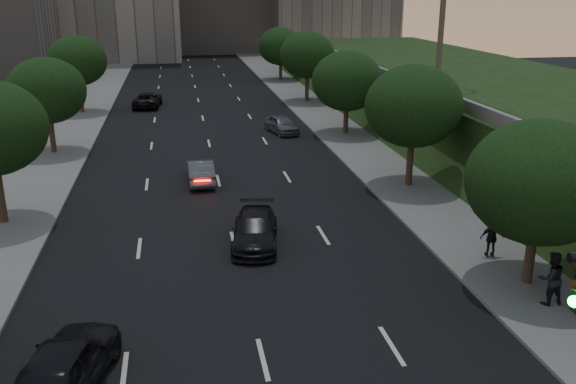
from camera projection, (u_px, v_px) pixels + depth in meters
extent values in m
cube|color=black|center=(211.00, 150.00, 41.36)|extent=(16.00, 140.00, 0.02)
cube|color=slate|center=(356.00, 143.00, 43.09)|extent=(4.50, 140.00, 0.15)
cube|color=slate|center=(52.00, 157.00, 39.58)|extent=(4.50, 140.00, 0.15)
cube|color=black|center=(527.00, 116.00, 42.62)|extent=(18.00, 90.00, 4.00)
cube|color=slate|center=(414.00, 85.00, 40.43)|extent=(0.35, 90.00, 0.70)
cylinder|color=#38281C|center=(531.00, 250.00, 22.15)|extent=(0.36, 0.36, 2.86)
ellipsoid|color=black|center=(540.00, 182.00, 21.32)|extent=(5.20, 5.20, 4.42)
cylinder|color=#38281C|center=(410.00, 159.00, 33.29)|extent=(0.36, 0.36, 3.21)
ellipsoid|color=black|center=(414.00, 106.00, 32.36)|extent=(5.20, 5.20, 4.42)
cylinder|color=#38281C|center=(346.00, 116.00, 45.47)|extent=(0.36, 0.36, 2.86)
ellipsoid|color=black|center=(347.00, 81.00, 44.64)|extent=(5.20, 5.20, 4.42)
cylinder|color=#38281C|center=(307.00, 86.00, 58.47)|extent=(0.36, 0.36, 3.21)
ellipsoid|color=black|center=(307.00, 55.00, 57.55)|extent=(5.20, 5.20, 4.42)
cylinder|color=#38281C|center=(281.00, 68.00, 72.52)|extent=(0.36, 0.36, 2.86)
ellipsoid|color=black|center=(280.00, 46.00, 71.70)|extent=(5.20, 5.20, 4.42)
cylinder|color=#38281C|center=(0.00, 191.00, 27.89)|extent=(0.36, 0.36, 3.26)
cylinder|color=#38281C|center=(52.00, 132.00, 40.06)|extent=(0.36, 0.36, 2.99)
ellipsoid|color=black|center=(47.00, 91.00, 39.20)|extent=(5.00, 5.00, 4.25)
cylinder|color=#38281C|center=(81.00, 95.00, 53.08)|extent=(0.36, 0.36, 3.26)
ellipsoid|color=black|center=(77.00, 61.00, 52.14)|extent=(5.00, 5.00, 4.25)
sphere|color=#19F24C|center=(574.00, 302.00, 10.18)|extent=(0.20, 0.20, 0.20)
imported|color=black|center=(64.00, 367.00, 16.33)|extent=(2.95, 5.13, 1.64)
imported|color=#57595F|center=(201.00, 171.00, 34.35)|extent=(1.49, 4.08, 1.33)
imported|color=black|center=(148.00, 100.00, 56.30)|extent=(2.75, 5.16, 1.38)
imported|color=black|center=(255.00, 230.00, 26.00)|extent=(2.61, 4.87, 1.34)
imported|color=slate|center=(282.00, 124.00, 46.21)|extent=(2.45, 4.19, 1.34)
imported|color=black|center=(551.00, 278.00, 20.68)|extent=(0.93, 0.73, 1.91)
imported|color=black|center=(492.00, 238.00, 24.46)|extent=(0.99, 0.55, 1.59)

